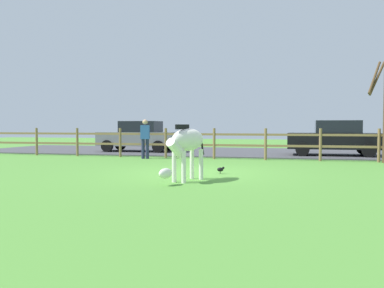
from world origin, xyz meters
The scene contains 8 objects.
ground_plane centered at (0.00, 0.00, 0.00)m, with size 60.00×60.00×0.00m, color #549338.
parking_asphalt centered at (0.00, 9.30, 0.03)m, with size 28.00×7.40×0.05m, color #47474C.
paddock_fence centered at (-0.47, 5.00, 0.73)m, with size 21.18×0.11×1.27m.
zebra centered at (0.20, -1.88, 0.93)m, with size 0.88×1.87×1.41m.
crow_on_grass centered at (0.75, -0.10, 0.13)m, with size 0.21×0.10×0.20m.
parked_car_black centered at (4.49, 7.65, 0.84)m, with size 4.01×1.91×1.56m.
parked_car_grey centered at (-5.06, 8.15, 0.84)m, with size 4.04×1.97×1.56m.
visitor_near_fence centered at (-3.27, 4.38, 0.91)m, with size 0.39×0.28×1.64m.
Camera 1 is at (2.87, -11.65, 1.38)m, focal length 38.34 mm.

